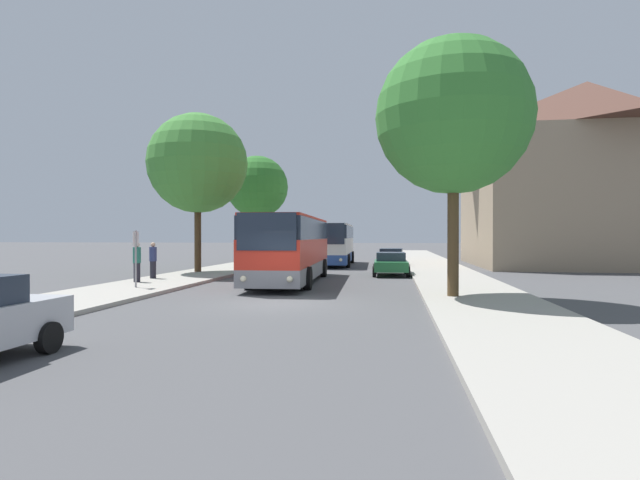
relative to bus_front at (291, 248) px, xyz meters
name	(u,v)px	position (x,y,z in m)	size (l,w,h in m)	color
ground_plane	(275,303)	(1.04, -7.65, -1.72)	(300.00, 300.00, 0.00)	#4C4C4F
sidewalk_left	(86,298)	(-5.96, -7.65, -1.65)	(4.00, 120.00, 0.15)	#A39E93
sidewalk_right	(489,305)	(8.04, -7.65, -1.65)	(4.00, 120.00, 0.15)	#A39E93
building_right_background	(587,174)	(19.72, 16.60, 5.35)	(16.74, 15.09, 14.14)	gray
bus_front	(291,248)	(0.00, 0.00, 0.00)	(3.17, 11.61, 3.21)	gray
bus_middle	(334,243)	(0.43, 14.85, -0.01)	(3.06, 10.54, 3.20)	#2D519E
parked_car_right_near	(391,263)	(4.88, 5.08, -1.01)	(2.13, 4.13, 1.34)	#236B38
parked_car_right_far	(391,257)	(4.89, 13.08, -0.99)	(2.17, 4.37, 1.37)	black
bus_stop_sign	(136,252)	(-5.63, -4.72, -0.09)	(0.08, 0.45, 2.38)	gray
pedestrian_waiting_near	(153,260)	(-7.03, -0.43, -0.65)	(0.36, 0.36, 1.82)	#23232D
pedestrian_waiting_far	(137,262)	(-6.82, -2.42, -0.62)	(0.36, 0.36, 1.87)	#23232D
tree_left_near	(198,164)	(-6.61, 4.40, 4.92)	(5.95, 5.95, 9.48)	#47331E
tree_left_far	(257,187)	(-6.13, 16.03, 4.65)	(5.10, 5.10, 8.79)	#513D23
tree_right_near	(453,117)	(7.12, -5.86, 4.83)	(5.54, 5.54, 9.19)	#513D23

